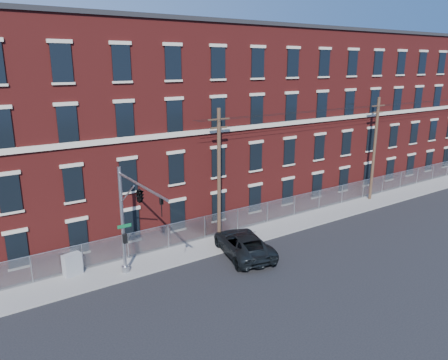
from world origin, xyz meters
name	(u,v)px	position (x,y,z in m)	size (l,w,h in m)	color
ground	(241,276)	(0.00, 0.00, 0.00)	(140.00, 140.00, 0.00)	black
sidewalk	(317,217)	(12.00, 5.00, 0.06)	(65.00, 3.00, 0.12)	gray
mill_building	(256,115)	(12.00, 13.93, 8.15)	(55.30, 14.32, 16.30)	#5E1815
chain_link_fence	(307,202)	(12.00, 6.30, 1.06)	(59.06, 0.06, 1.85)	#A5A8AD
traffic_signal_mast	(135,204)	(-6.00, 2.18, 5.39)	(0.90, 6.75, 7.00)	#9EA0A5
utility_pole_near	(219,173)	(2.00, 5.60, 5.34)	(1.80, 0.28, 10.00)	#493324
utility_pole_mid	(374,147)	(20.00, 5.60, 5.34)	(1.80, 0.28, 10.00)	#493324
overhead_wires	(378,108)	(20.00, 5.60, 9.12)	(40.00, 0.62, 0.62)	black
pickup_truck	(243,244)	(1.98, 2.47, 0.85)	(2.83, 6.13, 1.70)	black
utility_cabinet	(72,264)	(-8.94, 6.00, 0.83)	(1.14, 0.57, 1.43)	gray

